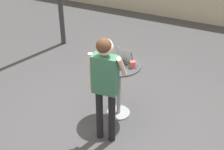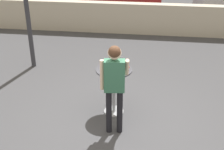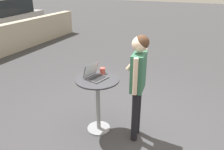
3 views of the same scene
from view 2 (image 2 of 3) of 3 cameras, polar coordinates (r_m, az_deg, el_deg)
ground_plane at (r=6.35m, az=1.39°, el=-8.80°), size 50.00×50.00×0.00m
pavement_kerb at (r=11.05m, az=4.54°, el=10.28°), size 12.74×0.35×1.06m
cafe_table at (r=6.32m, az=0.35°, el=-1.43°), size 0.73×0.73×1.01m
laptop at (r=6.20m, az=0.53°, el=1.68°), size 0.38×0.37×0.24m
coffee_mug at (r=6.15m, az=2.52°, el=1.45°), size 0.13×0.09×0.11m
standing_person at (r=5.52m, az=0.43°, el=-0.73°), size 0.52×0.42×1.79m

